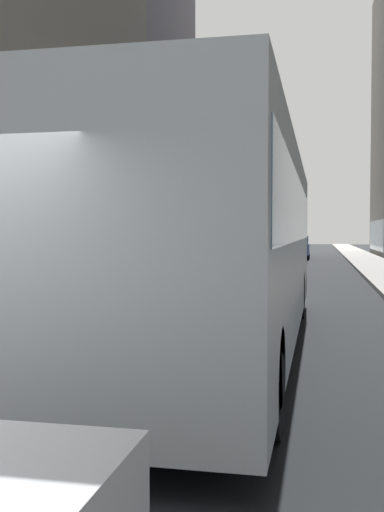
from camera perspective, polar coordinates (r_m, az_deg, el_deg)
name	(u,v)px	position (r m, az deg, el deg)	size (l,w,h in m)	color
ground_plane	(274,262)	(38.11, 7.69, -0.56)	(120.00, 120.00, 0.00)	black
sidewalk_left	(185,260)	(38.94, -0.70, -0.37)	(2.40, 110.00, 0.15)	#ADA89E
sidewalk_right	(369,262)	(38.11, 16.27, -0.52)	(2.40, 110.00, 0.15)	gray
building_left_far	(105,63)	(44.62, -8.13, 17.42)	(9.78, 14.73, 27.13)	slate
transit_bus	(218,236)	(9.67, 2.43, 1.88)	(2.78, 11.53, 3.05)	#999EA3
car_blue_hatchback	(297,247)	(42.86, 9.78, 0.83)	(1.74, 4.56, 1.62)	#4C6BB7
car_white_van	(156,261)	(21.22, -3.38, -0.51)	(1.94, 4.53, 1.62)	silver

